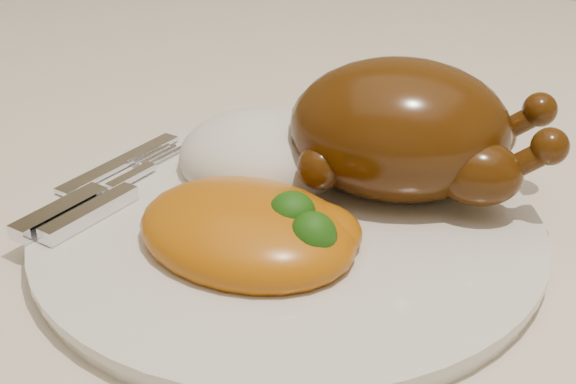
% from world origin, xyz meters
% --- Properties ---
extents(dining_table, '(1.60, 0.90, 0.76)m').
position_xyz_m(dining_table, '(0.00, 0.00, 0.67)').
color(dining_table, brown).
rests_on(dining_table, floor).
extents(tablecloth, '(1.73, 1.03, 0.18)m').
position_xyz_m(tablecloth, '(0.00, 0.00, 0.74)').
color(tablecloth, beige).
rests_on(tablecloth, dining_table).
extents(dinner_plate, '(0.38, 0.38, 0.01)m').
position_xyz_m(dinner_plate, '(-0.09, -0.15, 0.77)').
color(dinner_plate, silver).
rests_on(dinner_plate, tablecloth).
extents(roast_chicken, '(0.18, 0.13, 0.09)m').
position_xyz_m(roast_chicken, '(-0.03, -0.09, 0.82)').
color(roast_chicken, '#4E2708').
rests_on(roast_chicken, dinner_plate).
extents(rice_mound, '(0.13, 0.12, 0.06)m').
position_xyz_m(rice_mound, '(-0.13, -0.09, 0.79)').
color(rice_mound, white).
rests_on(rice_mound, dinner_plate).
extents(mac_and_cheese, '(0.15, 0.13, 0.05)m').
position_xyz_m(mac_and_cheese, '(-0.10, -0.19, 0.79)').
color(mac_and_cheese, '#B75D0B').
rests_on(mac_and_cheese, dinner_plate).
extents(cutlery, '(0.06, 0.17, 0.01)m').
position_xyz_m(cutlery, '(-0.22, -0.17, 0.79)').
color(cutlery, silver).
rests_on(cutlery, dinner_plate).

